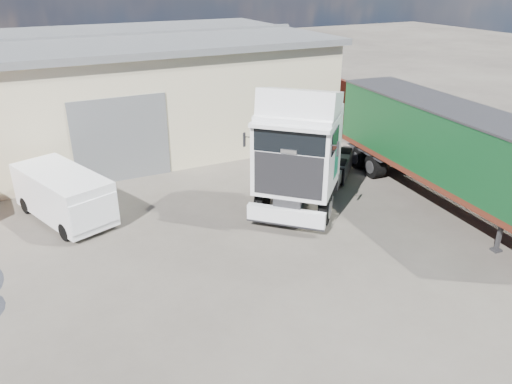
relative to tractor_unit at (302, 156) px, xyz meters
name	(u,v)px	position (x,y,z in m)	size (l,w,h in m)	color
ground	(277,288)	(-3.48, -4.46, -2.01)	(120.00, 120.00, 0.00)	#2A2622
warehouse	(7,99)	(-9.47, 11.53, 0.66)	(30.60, 12.60, 5.42)	#B9AF8F
brick_boundary_wall	(432,135)	(8.02, 1.54, -0.76)	(0.35, 26.00, 2.50)	#9A3127
tractor_unit	(302,156)	(0.00, 0.00, 0.00)	(6.77, 6.88, 4.77)	black
box_trailer	(449,146)	(5.02, -2.21, 0.30)	(3.38, 11.55, 3.79)	#2D2D30
panel_van	(66,197)	(-8.18, 2.61, -1.08)	(3.16, 4.70, 1.78)	black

